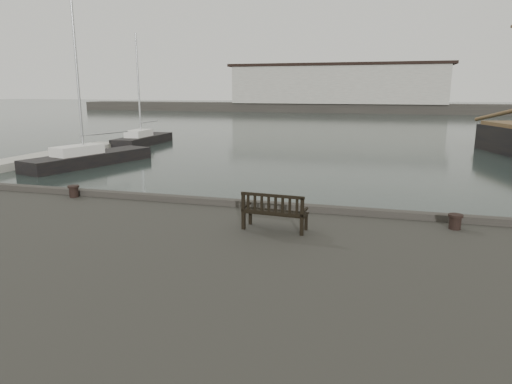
# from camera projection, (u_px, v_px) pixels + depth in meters

# --- Properties ---
(ground) EXTENTS (400.00, 400.00, 0.00)m
(ground) POSITION_uv_depth(u_px,v_px,m) (267.00, 257.00, 13.75)
(ground) COLOR black
(ground) RESTS_ON ground
(breakwater) EXTENTS (140.00, 9.50, 12.20)m
(breakwater) POSITION_uv_depth(u_px,v_px,m) (352.00, 93.00, 100.34)
(breakwater) COLOR #383530
(breakwater) RESTS_ON ground
(bench) EXTENTS (1.61, 0.66, 0.91)m
(bench) POSITION_uv_depth(u_px,v_px,m) (275.00, 218.00, 11.13)
(bench) COLOR black
(bench) RESTS_ON quay
(bollard_left) EXTENTS (0.37, 0.37, 0.38)m
(bollard_left) POSITION_uv_depth(u_px,v_px,m) (74.00, 191.00, 14.58)
(bollard_left) COLOR black
(bollard_left) RESTS_ON quay
(bollard_right) EXTENTS (0.46, 0.46, 0.37)m
(bollard_right) POSITION_uv_depth(u_px,v_px,m) (455.00, 222.00, 11.22)
(bollard_right) COLOR black
(bollard_right) RESTS_ON quay
(yacht_c) EXTENTS (4.55, 9.38, 12.35)m
(yacht_c) POSITION_uv_depth(u_px,v_px,m) (90.00, 161.00, 30.48)
(yacht_c) COLOR black
(yacht_c) RESTS_ON ground
(yacht_d) EXTENTS (2.41, 8.11, 10.34)m
(yacht_d) POSITION_uv_depth(u_px,v_px,m) (144.00, 142.00, 41.94)
(yacht_d) COLOR black
(yacht_d) RESTS_ON ground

